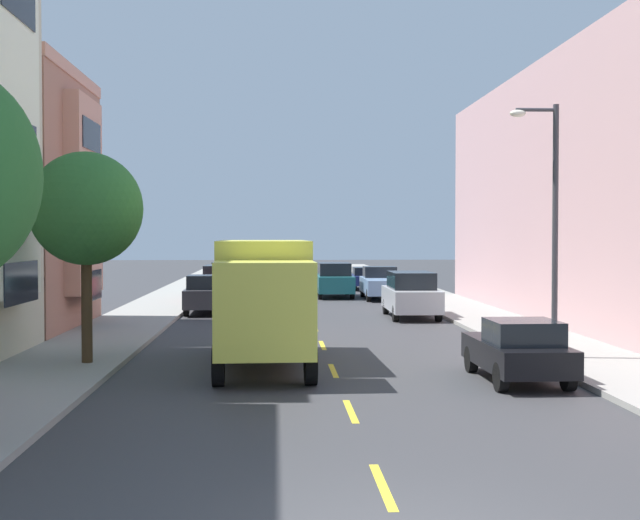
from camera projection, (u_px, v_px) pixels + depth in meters
ground_plane at (307, 309)px, 39.64m from camera, size 160.00×160.00×0.00m
sidewalk_left at (148, 312)px, 37.27m from camera, size 3.20×120.00×0.14m
sidewalk_right at (467, 311)px, 38.02m from camera, size 3.20×120.00×0.14m
lane_centerline_dashes at (312, 321)px, 34.15m from camera, size 0.14×47.20×0.01m
street_tree_second at (86, 209)px, 22.05m from camera, size 2.94×2.94×5.50m
street_lamp at (550, 211)px, 22.94m from camera, size 1.35×0.28×6.86m
delivery_box_truck at (263, 294)px, 22.55m from camera, size 2.58×7.65×3.32m
parked_pickup_charcoal at (209, 294)px, 37.88m from camera, size 2.09×5.33×1.73m
parked_suv_silver at (411, 294)px, 35.59m from camera, size 2.00×4.82×1.93m
parked_hatchback_black at (518, 350)px, 20.00m from camera, size 1.78×4.02×1.50m
parked_sedan_orange at (233, 274)px, 58.74m from camera, size 1.88×4.53×1.43m
parked_sedan_navy at (366, 278)px, 54.24m from camera, size 1.91×4.54×1.43m
parked_suv_champagne at (228, 278)px, 49.07m from camera, size 2.00×4.82×1.93m
parked_suv_red at (222, 283)px, 43.63m from camera, size 1.99×4.81×1.93m
parked_pickup_sky at (382, 284)px, 46.18m from camera, size 2.07×5.33×1.73m
moving_teal_sedan at (334, 280)px, 47.37m from camera, size 1.95×4.80×1.93m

